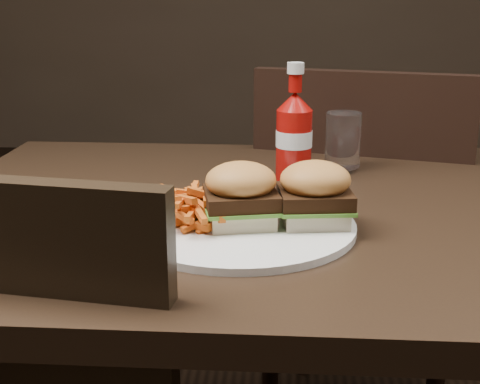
# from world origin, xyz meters

# --- Properties ---
(dining_table) EXTENTS (1.20, 0.80, 0.04)m
(dining_table) POSITION_xyz_m (0.00, 0.00, 0.73)
(dining_table) COLOR black
(dining_table) RESTS_ON ground
(chair_far) EXTENTS (0.55, 0.55, 0.04)m
(chair_far) POSITION_xyz_m (0.15, 0.53, 0.43)
(chair_far) COLOR black
(chair_far) RESTS_ON ground
(plate) EXTENTS (0.31, 0.31, 0.01)m
(plate) POSITION_xyz_m (-0.11, -0.11, 0.76)
(plate) COLOR white
(plate) RESTS_ON dining_table
(sandwich_half_a) EXTENTS (0.10, 0.10, 0.02)m
(sandwich_half_a) POSITION_xyz_m (-0.11, -0.12, 0.77)
(sandwich_half_a) COLOR beige
(sandwich_half_a) RESTS_ON plate
(sandwich_half_b) EXTENTS (0.09, 0.09, 0.02)m
(sandwich_half_b) POSITION_xyz_m (-0.01, -0.11, 0.77)
(sandwich_half_b) COLOR beige
(sandwich_half_b) RESTS_ON plate
(fries_pile) EXTENTS (0.14, 0.14, 0.04)m
(fries_pile) POSITION_xyz_m (-0.17, -0.11, 0.78)
(fries_pile) COLOR #AE300D
(fries_pile) RESTS_ON plate
(ketchup_bottle) EXTENTS (0.08, 0.08, 0.12)m
(ketchup_bottle) POSITION_xyz_m (-0.04, 0.14, 0.81)
(ketchup_bottle) COLOR #9B0D09
(ketchup_bottle) RESTS_ON dining_table
(tumbler) EXTENTS (0.07, 0.07, 0.10)m
(tumbler) POSITION_xyz_m (0.05, 0.21, 0.81)
(tumbler) COLOR white
(tumbler) RESTS_ON dining_table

